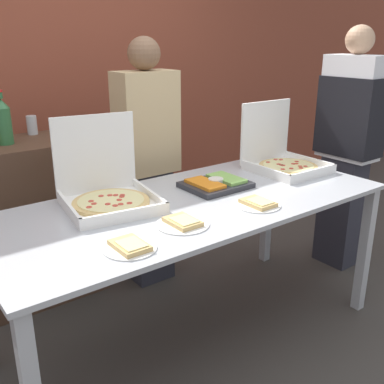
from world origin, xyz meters
name	(u,v)px	position (x,y,z in m)	size (l,w,h in m)	color
ground_plane	(192,335)	(0.00, 0.00, 0.00)	(16.00, 16.00, 0.00)	#423D38
brick_wall_behind	(60,73)	(0.00, 1.70, 1.40)	(10.00, 0.06, 2.80)	brown
buffet_table	(192,217)	(0.00, 0.00, 0.75)	(2.16, 0.93, 0.84)	#B7BABF
pizza_box_far_right	(107,190)	(-0.38, 0.22, 0.92)	(0.51, 0.52, 0.44)	white
pizza_box_far_left	(282,158)	(0.83, 0.12, 0.92)	(0.43, 0.45, 0.42)	white
paper_plate_front_center	(130,246)	(-0.54, -0.30, 0.86)	(0.22, 0.22, 0.03)	white
paper_plate_front_right	(183,223)	(-0.23, -0.23, 0.86)	(0.25, 0.25, 0.03)	white
paper_plate_front_left	(258,204)	(0.23, -0.26, 0.86)	(0.23, 0.23, 0.03)	white
veggie_tray	(216,184)	(0.25, 0.10, 0.87)	(0.36, 0.29, 0.05)	#28282D
sideboard_podium	(34,220)	(-0.53, 1.02, 0.53)	(0.77, 0.52, 1.05)	#4C3323
soda_bottle	(3,121)	(-0.64, 1.01, 1.19)	(0.09, 0.09, 0.32)	#2D6638
soda_can_silver	(32,125)	(-0.42, 1.20, 1.12)	(0.07, 0.07, 0.12)	silver
person_guest_cap	(148,161)	(0.17, 0.72, 0.87)	(0.40, 0.22, 1.67)	#2D2D38
person_server_vest	(348,138)	(1.45, 0.07, 0.98)	(0.24, 0.42, 1.74)	#2D2D38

